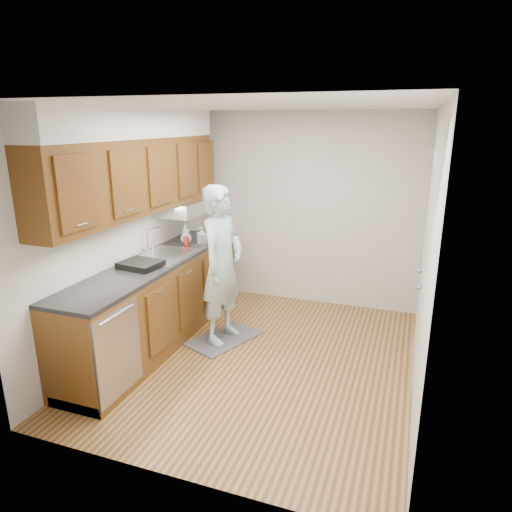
{
  "coord_description": "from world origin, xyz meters",
  "views": [
    {
      "loc": [
        1.37,
        -4.0,
        2.37
      ],
      "look_at": [
        -0.14,
        0.25,
        1.03
      ],
      "focal_mm": 32.0,
      "sensor_mm": 36.0,
      "label": 1
    }
  ],
  "objects_px": {
    "soap_bottle_b": "(202,235)",
    "soda_can": "(186,242)",
    "person": "(222,255)",
    "steel_can": "(203,239)",
    "dish_rack": "(140,264)",
    "soap_bottle_a": "(186,233)",
    "soap_bottle_c": "(186,236)"
  },
  "relations": [
    {
      "from": "soda_can",
      "to": "steel_can",
      "type": "bearing_deg",
      "value": 53.89
    },
    {
      "from": "person",
      "to": "steel_can",
      "type": "distance_m",
      "value": 0.7
    },
    {
      "from": "soda_can",
      "to": "soap_bottle_a",
      "type": "bearing_deg",
      "value": 119.38
    },
    {
      "from": "soap_bottle_a",
      "to": "dish_rack",
      "type": "xyz_separation_m",
      "value": [
        0.03,
        -1.03,
        -0.09
      ]
    },
    {
      "from": "person",
      "to": "soap_bottle_c",
      "type": "xyz_separation_m",
      "value": [
        -0.69,
        0.49,
        0.03
      ]
    },
    {
      "from": "soap_bottle_a",
      "to": "soap_bottle_b",
      "type": "relative_size",
      "value": 1.25
    },
    {
      "from": "person",
      "to": "dish_rack",
      "type": "height_order",
      "value": "person"
    },
    {
      "from": "person",
      "to": "soap_bottle_a",
      "type": "relative_size",
      "value": 7.81
    },
    {
      "from": "person",
      "to": "soda_can",
      "type": "xyz_separation_m",
      "value": [
        -0.61,
        0.34,
        0.01
      ]
    },
    {
      "from": "dish_rack",
      "to": "soap_bottle_a",
      "type": "bearing_deg",
      "value": 98.84
    },
    {
      "from": "soap_bottle_a",
      "to": "dish_rack",
      "type": "height_order",
      "value": "soap_bottle_a"
    },
    {
      "from": "soap_bottle_a",
      "to": "dish_rack",
      "type": "bearing_deg",
      "value": -88.59
    },
    {
      "from": "soap_bottle_c",
      "to": "steel_can",
      "type": "distance_m",
      "value": 0.22
    },
    {
      "from": "person",
      "to": "steel_can",
      "type": "height_order",
      "value": "person"
    },
    {
      "from": "steel_can",
      "to": "dish_rack",
      "type": "height_order",
      "value": "steel_can"
    },
    {
      "from": "person",
      "to": "soap_bottle_b",
      "type": "relative_size",
      "value": 9.74
    },
    {
      "from": "person",
      "to": "soap_bottle_a",
      "type": "xyz_separation_m",
      "value": [
        -0.7,
        0.51,
        0.07
      ]
    },
    {
      "from": "soap_bottle_a",
      "to": "soap_bottle_c",
      "type": "distance_m",
      "value": 0.04
    },
    {
      "from": "soda_can",
      "to": "person",
      "type": "bearing_deg",
      "value": -29.33
    },
    {
      "from": "soap_bottle_a",
      "to": "dish_rack",
      "type": "relative_size",
      "value": 0.65
    },
    {
      "from": "soap_bottle_a",
      "to": "soap_bottle_c",
      "type": "height_order",
      "value": "soap_bottle_a"
    },
    {
      "from": "soap_bottle_b",
      "to": "soap_bottle_c",
      "type": "height_order",
      "value": "soap_bottle_b"
    },
    {
      "from": "soap_bottle_a",
      "to": "soap_bottle_b",
      "type": "xyz_separation_m",
      "value": [
        0.19,
        0.04,
        -0.02
      ]
    },
    {
      "from": "person",
      "to": "steel_can",
      "type": "bearing_deg",
      "value": 50.34
    },
    {
      "from": "soda_can",
      "to": "dish_rack",
      "type": "height_order",
      "value": "soda_can"
    },
    {
      "from": "soap_bottle_c",
      "to": "soda_can",
      "type": "bearing_deg",
      "value": -60.89
    },
    {
      "from": "person",
      "to": "soap_bottle_c",
      "type": "relative_size",
      "value": 11.48
    },
    {
      "from": "soap_bottle_b",
      "to": "soda_can",
      "type": "relative_size",
      "value": 1.62
    },
    {
      "from": "soap_bottle_b",
      "to": "steel_can",
      "type": "distance_m",
      "value": 0.06
    },
    {
      "from": "soap_bottle_b",
      "to": "steel_can",
      "type": "bearing_deg",
      "value": -45.93
    },
    {
      "from": "soap_bottle_b",
      "to": "soda_can",
      "type": "xyz_separation_m",
      "value": [
        -0.1,
        -0.21,
        -0.04
      ]
    },
    {
      "from": "soap_bottle_a",
      "to": "steel_can",
      "type": "relative_size",
      "value": 2.1
    }
  ]
}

